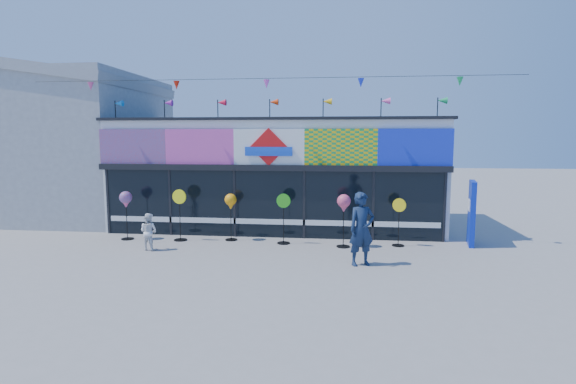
% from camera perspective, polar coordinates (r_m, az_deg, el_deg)
% --- Properties ---
extents(ground, '(80.00, 80.00, 0.00)m').
position_cam_1_polar(ground, '(12.29, -4.90, -9.24)').
color(ground, gray).
rests_on(ground, ground).
extents(kite_shop, '(16.00, 5.70, 5.31)m').
position_cam_1_polar(kite_shop, '(17.71, -1.15, 2.52)').
color(kite_shop, white).
rests_on(kite_shop, ground).
extents(neighbour_building, '(8.18, 7.20, 6.87)m').
position_cam_1_polar(neighbour_building, '(22.31, -27.26, 5.65)').
color(neighbour_building, '#A5A8AB').
rests_on(neighbour_building, ground).
extents(blue_sign, '(0.34, 1.04, 2.05)m').
position_cam_1_polar(blue_sign, '(15.43, 22.28, -2.47)').
color(blue_sign, '#0B23A9').
rests_on(blue_sign, ground).
extents(spinner_0, '(0.41, 0.41, 1.63)m').
position_cam_1_polar(spinner_0, '(15.94, -19.90, -1.08)').
color(spinner_0, black).
rests_on(spinner_0, ground).
extents(spinner_1, '(0.48, 0.44, 1.71)m').
position_cam_1_polar(spinner_1, '(15.32, -13.58, -2.68)').
color(spinner_1, black).
rests_on(spinner_1, ground).
extents(spinner_2, '(0.40, 0.40, 1.57)m').
position_cam_1_polar(spinner_2, '(14.99, -7.30, -1.40)').
color(spinner_2, black).
rests_on(spinner_2, ground).
extents(spinner_3, '(0.46, 0.41, 1.63)m').
position_cam_1_polar(spinner_3, '(14.46, -0.57, -3.24)').
color(spinner_3, black).
rests_on(spinner_3, ground).
extents(spinner_4, '(0.42, 0.42, 1.67)m').
position_cam_1_polar(spinner_4, '(14.03, 7.10, -1.64)').
color(spinner_4, black).
rests_on(spinner_4, ground).
extents(spinner_5, '(0.41, 0.39, 1.52)m').
position_cam_1_polar(spinner_5, '(14.58, 13.89, -3.59)').
color(spinner_5, black).
rests_on(spinner_5, ground).
extents(adult_man, '(0.85, 0.73, 1.98)m').
position_cam_1_polar(adult_man, '(12.19, 9.33, -4.65)').
color(adult_man, '#152543').
rests_on(adult_man, ground).
extents(child, '(0.61, 0.45, 1.14)m').
position_cam_1_polar(child, '(14.36, -17.28, -4.82)').
color(child, white).
rests_on(child, ground).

